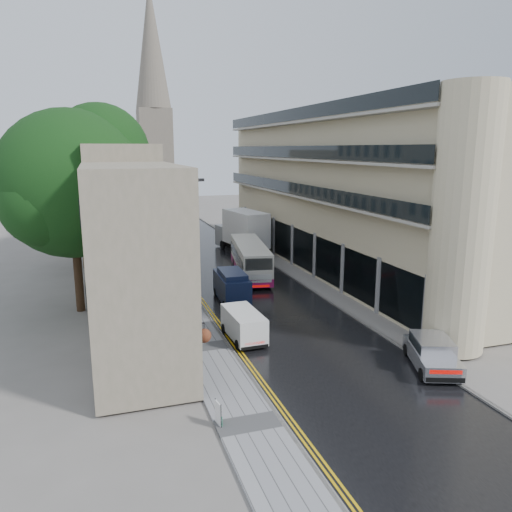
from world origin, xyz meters
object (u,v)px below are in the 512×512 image
lamp_post_near (193,245)px  navy_van (225,292)px  white_lorry (240,235)px  white_van (238,335)px  estate_sign (218,413)px  lamp_post_far (165,222)px  tree_near (73,210)px  cream_bus (242,267)px  silver_hatchback (423,365)px  tree_far (82,201)px  pedestrian (165,272)px

lamp_post_near → navy_van: bearing=-44.8°
white_lorry → white_van: size_ratio=2.22×
white_lorry → estate_sign: size_ratio=9.14×
white_lorry → navy_van: (-5.76, -15.85, -1.06)m
lamp_post_near → white_van: bearing=-103.0°
navy_van → lamp_post_far: size_ratio=0.63×
tree_near → lamp_post_far: size_ratio=1.86×
cream_bus → white_lorry: white_lorry is taller
white_van → navy_van: bearing=79.6°
cream_bus → estate_sign: (-6.92, -20.13, -0.84)m
silver_hatchback → lamp_post_far: 31.14m
white_van → navy_van: (1.09, 7.13, 0.32)m
tree_far → lamp_post_near: tree_far is taller
tree_near → lamp_post_far: (7.80, 13.79, -3.09)m
navy_van → lamp_post_near: (-1.90, 0.93, 3.28)m
lamp_post_far → tree_far: bearing=168.6°
tree_near → pedestrian: 10.17m
navy_van → estate_sign: navy_van is taller
white_van → cream_bus: bearing=71.0°
tree_far → silver_hatchback: tree_far is taller
cream_bus → white_lorry: bearing=84.1°
lamp_post_near → tree_far: bearing=97.3°
silver_hatchback → white_van: bearing=159.8°
white_lorry → pedestrian: white_lorry is taller
white_lorry → pedestrian: size_ratio=4.85×
tree_far → lamp_post_far: size_ratio=1.67×
white_van → tree_far: bearing=107.7°
white_van → tree_near: bearing=128.5°
tree_near → tree_far: size_ratio=1.11×
tree_near → tree_far: (0.30, 13.00, -0.72)m
tree_far → cream_bus: 16.36m
tree_far → lamp_post_near: size_ratio=1.43×
lamp_post_far → estate_sign: (-2.35, -30.86, -3.26)m
white_van → pedestrian: pedestrian is taller
tree_near → white_van: tree_near is taller
tree_near → white_lorry: (15.20, 13.12, -4.67)m
white_van → estate_sign: white_van is taller
pedestrian → lamp_post_near: (1.09, -6.96, 3.49)m
lamp_post_near → lamp_post_far: size_ratio=1.17×
white_van → navy_van: size_ratio=0.83×
silver_hatchback → pedestrian: size_ratio=2.43×
tree_near → white_lorry: size_ratio=1.62×
lamp_post_near → estate_sign: (-2.09, -15.26, -3.90)m
silver_hatchback → lamp_post_far: lamp_post_far is taller
tree_far → cream_bus: tree_far is taller
navy_van → lamp_post_near: bearing=156.8°
white_van → lamp_post_near: (-0.81, 8.06, 3.59)m
cream_bus → estate_sign: cream_bus is taller
lamp_post_near → lamp_post_far: (0.26, 15.60, -0.64)m
white_lorry → estate_sign: white_lorry is taller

